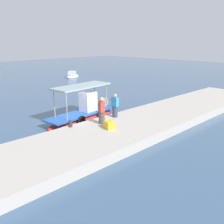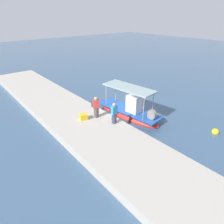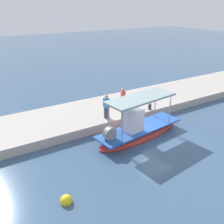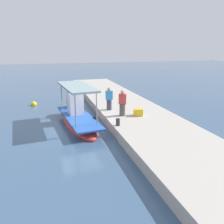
{
  "view_description": "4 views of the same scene",
  "coord_description": "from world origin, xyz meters",
  "px_view_note": "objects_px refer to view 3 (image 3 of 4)",
  "views": [
    {
      "loc": [
        -10.14,
        -14.51,
        5.81
      ],
      "look_at": [
        1.4,
        -2.62,
        1.07
      ],
      "focal_mm": 40.16,
      "sensor_mm": 36.0,
      "label": 1
    },
    {
      "loc": [
        11.87,
        -11.09,
        8.22
      ],
      "look_at": [
        0.83,
        -1.85,
        0.95
      ],
      "focal_mm": 31.62,
      "sensor_mm": 36.0,
      "label": 2
    },
    {
      "loc": [
        10.04,
        11.47,
        7.99
      ],
      "look_at": [
        1.25,
        -2.7,
        0.81
      ],
      "focal_mm": 41.03,
      "sensor_mm": 36.0,
      "label": 3
    },
    {
      "loc": [
        -13.74,
        1.81,
        5.12
      ],
      "look_at": [
        0.77,
        -2.39,
        0.72
      ],
      "focal_mm": 36.25,
      "sensor_mm": 36.0,
      "label": 4
    }
  ],
  "objects_px": {
    "main_fishing_boat": "(138,130)",
    "cargo_crate": "(119,102)",
    "fisherman_near_bollard": "(107,107)",
    "marker_buoy": "(66,200)",
    "mooring_bollard": "(150,107)",
    "fisherman_by_crate": "(123,100)"
  },
  "relations": [
    {
      "from": "cargo_crate",
      "to": "fisherman_by_crate",
      "type": "bearing_deg",
      "value": 73.45
    },
    {
      "from": "mooring_bollard",
      "to": "marker_buoy",
      "type": "distance_m",
      "value": 10.26
    },
    {
      "from": "main_fishing_boat",
      "to": "cargo_crate",
      "type": "height_order",
      "value": "main_fishing_boat"
    },
    {
      "from": "fisherman_near_bollard",
      "to": "marker_buoy",
      "type": "xyz_separation_m",
      "value": [
        5.35,
        5.58,
        -1.25
      ]
    },
    {
      "from": "main_fishing_boat",
      "to": "mooring_bollard",
      "type": "height_order",
      "value": "main_fishing_boat"
    },
    {
      "from": "fisherman_by_crate",
      "to": "fisherman_near_bollard",
      "type": "bearing_deg",
      "value": 15.53
    },
    {
      "from": "fisherman_by_crate",
      "to": "main_fishing_boat",
      "type": "bearing_deg",
      "value": 75.23
    },
    {
      "from": "main_fishing_boat",
      "to": "marker_buoy",
      "type": "distance_m",
      "value": 6.99
    },
    {
      "from": "mooring_bollard",
      "to": "cargo_crate",
      "type": "relative_size",
      "value": 0.71
    },
    {
      "from": "fisherman_by_crate",
      "to": "marker_buoy",
      "type": "height_order",
      "value": "fisherman_by_crate"
    },
    {
      "from": "cargo_crate",
      "to": "main_fishing_boat",
      "type": "bearing_deg",
      "value": 74.76
    },
    {
      "from": "main_fishing_boat",
      "to": "fisherman_near_bollard",
      "type": "bearing_deg",
      "value": -70.0
    },
    {
      "from": "main_fishing_boat",
      "to": "mooring_bollard",
      "type": "distance_m",
      "value": 3.32
    },
    {
      "from": "main_fishing_boat",
      "to": "cargo_crate",
      "type": "relative_size",
      "value": 10.97
    },
    {
      "from": "fisherman_near_bollard",
      "to": "fisherman_by_crate",
      "type": "relative_size",
      "value": 0.95
    },
    {
      "from": "fisherman_by_crate",
      "to": "mooring_bollard",
      "type": "xyz_separation_m",
      "value": [
        -1.83,
        0.89,
        -0.58
      ]
    },
    {
      "from": "cargo_crate",
      "to": "mooring_bollard",
      "type": "bearing_deg",
      "value": 128.37
    },
    {
      "from": "marker_buoy",
      "to": "cargo_crate",
      "type": "bearing_deg",
      "value": -135.99
    },
    {
      "from": "cargo_crate",
      "to": "fisherman_near_bollard",
      "type": "bearing_deg",
      "value": 37.15
    },
    {
      "from": "fisherman_near_bollard",
      "to": "mooring_bollard",
      "type": "distance_m",
      "value": 3.57
    },
    {
      "from": "fisherman_near_bollard",
      "to": "mooring_bollard",
      "type": "bearing_deg",
      "value": 173.02
    },
    {
      "from": "fisherman_near_bollard",
      "to": "fisherman_by_crate",
      "type": "bearing_deg",
      "value": -164.47
    }
  ]
}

